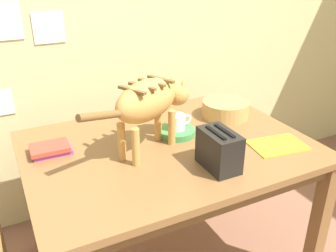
% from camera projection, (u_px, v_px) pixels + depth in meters
% --- Properties ---
extents(wall_rear, '(5.08, 0.11, 2.50)m').
position_uv_depth(wall_rear, '(110.00, 19.00, 2.22)').
color(wall_rear, beige).
rests_on(wall_rear, ground_plane).
extents(dining_table, '(1.37, 1.00, 0.76)m').
position_uv_depth(dining_table, '(168.00, 159.00, 1.83)').
color(dining_table, brown).
rests_on(dining_table, ground_plane).
extents(cat, '(0.62, 0.33, 0.35)m').
position_uv_depth(cat, '(151.00, 101.00, 1.65)').
color(cat, '#CB8F45').
rests_on(cat, dining_table).
extents(saucer_bowl, '(0.19, 0.19, 0.03)m').
position_uv_depth(saucer_bowl, '(177.00, 132.00, 1.89)').
color(saucer_bowl, '#3C8C46').
rests_on(saucer_bowl, dining_table).
extents(coffee_mug, '(0.13, 0.09, 0.08)m').
position_uv_depth(coffee_mug, '(177.00, 122.00, 1.87)').
color(coffee_mug, white).
rests_on(coffee_mug, saucer_bowl).
extents(magazine, '(0.29, 0.22, 0.01)m').
position_uv_depth(magazine, '(277.00, 145.00, 1.78)').
color(magazine, yellow).
rests_on(magazine, dining_table).
extents(book_stack, '(0.19, 0.14, 0.04)m').
position_uv_depth(book_stack, '(51.00, 149.00, 1.71)').
color(book_stack, '#984395').
rests_on(book_stack, dining_table).
extents(wicker_basket, '(0.26, 0.26, 0.09)m').
position_uv_depth(wicker_basket, '(225.00, 109.00, 2.09)').
color(wicker_basket, tan).
rests_on(wicker_basket, dining_table).
extents(toaster, '(0.12, 0.20, 0.18)m').
position_uv_depth(toaster, '(219.00, 150.00, 1.57)').
color(toaster, black).
rests_on(toaster, dining_table).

